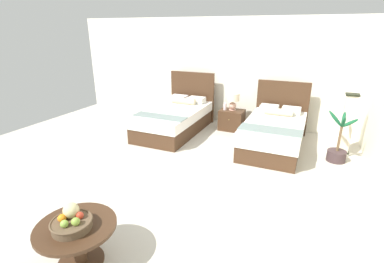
# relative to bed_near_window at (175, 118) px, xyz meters

# --- Properties ---
(ground_plane) EXTENTS (9.30, 10.25, 0.02)m
(ground_plane) POSITION_rel_bed_near_window_xyz_m (1.14, -2.03, -0.33)
(ground_plane) COLOR beige
(wall_back) EXTENTS (9.30, 0.12, 2.58)m
(wall_back) POSITION_rel_bed_near_window_xyz_m (1.14, 1.30, 0.97)
(wall_back) COLOR white
(wall_back) RESTS_ON ground
(bed_near_window) EXTENTS (1.20, 2.18, 1.27)m
(bed_near_window) POSITION_rel_bed_near_window_xyz_m (0.00, 0.00, 0.00)
(bed_near_window) COLOR #412A19
(bed_near_window) RESTS_ON ground
(bed_near_corner) EXTENTS (1.16, 2.07, 1.21)m
(bed_near_corner) POSITION_rel_bed_near_window_xyz_m (2.27, -0.01, 0.00)
(bed_near_corner) COLOR #412A19
(bed_near_corner) RESTS_ON ground
(nightstand) EXTENTS (0.56, 0.46, 0.48)m
(nightstand) POSITION_rel_bed_near_window_xyz_m (1.17, 0.66, -0.07)
(nightstand) COLOR #412A19
(nightstand) RESTS_ON ground
(table_lamp) EXTENTS (0.30, 0.30, 0.41)m
(table_lamp) POSITION_rel_bed_near_window_xyz_m (1.17, 0.68, 0.43)
(table_lamp) COLOR tan
(table_lamp) RESTS_ON nightstand
(vase) EXTENTS (0.07, 0.07, 0.17)m
(vase) POSITION_rel_bed_near_window_xyz_m (1.01, 0.62, 0.25)
(vase) COLOR silver
(vase) RESTS_ON nightstand
(coffee_table) EXTENTS (0.80, 0.80, 0.46)m
(coffee_table) POSITION_rel_bed_near_window_xyz_m (0.98, -4.01, 0.02)
(coffee_table) COLOR #412A19
(coffee_table) RESTS_ON ground
(fruit_bowl) EXTENTS (0.40, 0.40, 0.23)m
(fruit_bowl) POSITION_rel_bed_near_window_xyz_m (0.99, -4.05, 0.22)
(fruit_bowl) COLOR brown
(fruit_bowl) RESTS_ON coffee_table
(floor_lamp_corner) EXTENTS (0.24, 0.24, 1.17)m
(floor_lamp_corner) POSITION_rel_bed_near_window_xyz_m (3.57, 0.30, 0.27)
(floor_lamp_corner) COLOR black
(floor_lamp_corner) RESTS_ON ground
(potted_palm) EXTENTS (0.52, 0.53, 0.96)m
(potted_palm) POSITION_rel_bed_near_window_xyz_m (3.45, -0.21, -0.09)
(potted_palm) COLOR #3E2E2F
(potted_palm) RESTS_ON ground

